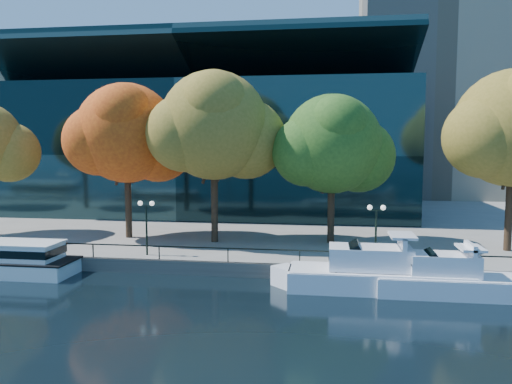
% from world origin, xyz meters
% --- Properties ---
extents(ground, '(160.00, 160.00, 0.00)m').
position_xyz_m(ground, '(0.00, 0.00, 0.00)').
color(ground, black).
rests_on(ground, ground).
extents(promenade, '(90.00, 67.08, 1.00)m').
position_xyz_m(promenade, '(0.00, 36.38, 0.50)').
color(promenade, slate).
rests_on(promenade, ground).
extents(railing, '(88.20, 0.08, 0.99)m').
position_xyz_m(railing, '(0.00, 3.25, 1.94)').
color(railing, black).
rests_on(railing, promenade).
extents(convention_building, '(50.00, 24.57, 21.43)m').
position_xyz_m(convention_building, '(-4.00, 31.79, 8.51)').
color(convention_building, black).
rests_on(convention_building, ground).
extents(cruiser_near, '(12.54, 3.23, 3.63)m').
position_xyz_m(cruiser_near, '(14.60, 1.13, 1.13)').
color(cruiser_near, white).
rests_on(cruiser_near, ground).
extents(cruiser_far, '(10.03, 2.78, 3.28)m').
position_xyz_m(cruiser_far, '(18.90, 0.72, 1.04)').
color(cruiser_far, white).
rests_on(cruiser_far, ground).
extents(tree_2, '(10.76, 8.82, 13.43)m').
position_xyz_m(tree_2, '(-5.28, 10.89, 9.94)').
color(tree_2, black).
rests_on(tree_2, promenade).
extents(tree_3, '(11.24, 9.22, 14.21)m').
position_xyz_m(tree_3, '(2.66, 10.03, 10.52)').
color(tree_3, black).
rests_on(tree_3, promenade).
extents(tree_4, '(10.15, 8.32, 12.25)m').
position_xyz_m(tree_4, '(12.29, 11.02, 9.02)').
color(tree_4, black).
rests_on(tree_4, promenade).
extents(lamp_1, '(1.26, 0.36, 4.03)m').
position_xyz_m(lamp_1, '(-1.38, 4.50, 3.98)').
color(lamp_1, black).
rests_on(lamp_1, promenade).
extents(lamp_2, '(1.26, 0.36, 4.03)m').
position_xyz_m(lamp_2, '(15.17, 4.50, 3.98)').
color(lamp_2, black).
rests_on(lamp_2, promenade).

